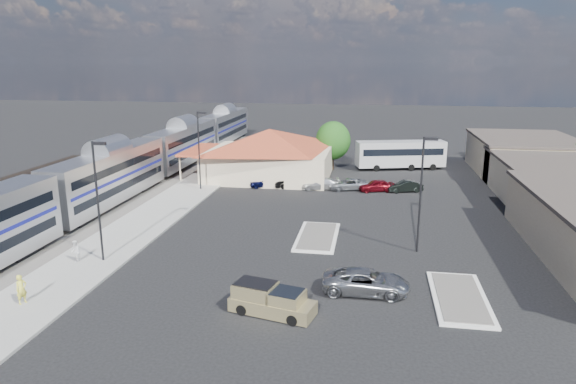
% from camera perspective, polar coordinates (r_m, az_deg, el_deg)
% --- Properties ---
extents(ground, '(280.00, 280.00, 0.00)m').
position_cam_1_polar(ground, '(42.08, -2.47, -5.68)').
color(ground, black).
rests_on(ground, ground).
extents(railbed, '(16.00, 100.00, 0.12)m').
position_cam_1_polar(railbed, '(56.92, -21.88, -1.31)').
color(railbed, '#4C4944').
rests_on(railbed, ground).
extents(platform, '(5.50, 92.00, 0.18)m').
position_cam_1_polar(platform, '(51.09, -14.36, -2.38)').
color(platform, gray).
rests_on(platform, ground).
extents(passenger_train, '(3.00, 104.00, 5.55)m').
position_cam_1_polar(passenger_train, '(55.35, -19.14, 1.52)').
color(passenger_train, silver).
rests_on(passenger_train, ground).
extents(freight_cars, '(2.80, 46.00, 4.00)m').
position_cam_1_polar(freight_cars, '(57.45, -25.02, 0.44)').
color(freight_cars, black).
rests_on(freight_cars, ground).
extents(station_depot, '(18.35, 12.24, 6.20)m').
position_cam_1_polar(station_depot, '(64.96, -2.10, 4.34)').
color(station_depot, beige).
rests_on(station_depot, ground).
extents(buildings_east, '(14.40, 51.40, 4.80)m').
position_cam_1_polar(buildings_east, '(57.81, 29.15, 0.39)').
color(buildings_east, '#C6B28C').
rests_on(buildings_east, ground).
extents(traffic_island_south, '(3.30, 7.50, 0.21)m').
position_cam_1_polar(traffic_island_south, '(43.32, 3.28, -4.95)').
color(traffic_island_south, silver).
rests_on(traffic_island_south, ground).
extents(traffic_island_north, '(3.30, 7.50, 0.21)m').
position_cam_1_polar(traffic_island_north, '(34.33, 18.52, -11.06)').
color(traffic_island_north, silver).
rests_on(traffic_island_north, ground).
extents(lamp_plat_s, '(1.08, 0.25, 9.00)m').
position_cam_1_polar(lamp_plat_s, '(38.94, -20.35, -0.02)').
color(lamp_plat_s, black).
rests_on(lamp_plat_s, ground).
extents(lamp_plat_n, '(1.08, 0.25, 9.00)m').
position_cam_1_polar(lamp_plat_n, '(58.64, -9.80, 5.24)').
color(lamp_plat_n, black).
rests_on(lamp_plat_n, ground).
extents(lamp_lot, '(1.08, 0.25, 9.00)m').
position_cam_1_polar(lamp_lot, '(39.91, 14.71, 0.75)').
color(lamp_lot, black).
rests_on(lamp_lot, ground).
extents(tree_depot, '(4.71, 4.71, 6.63)m').
position_cam_1_polar(tree_depot, '(69.65, 5.02, 5.72)').
color(tree_depot, '#382314').
rests_on(tree_depot, ground).
extents(pickup_truck, '(5.27, 2.93, 1.72)m').
position_cam_1_polar(pickup_truck, '(30.59, -1.74, -12.01)').
color(pickup_truck, tan).
rests_on(pickup_truck, ground).
extents(suv, '(5.57, 2.58, 1.55)m').
position_cam_1_polar(suv, '(33.51, 8.66, -9.82)').
color(suv, '#919398').
rests_on(suv, ground).
extents(coach_bus, '(12.26, 5.57, 3.85)m').
position_cam_1_polar(coach_bus, '(71.76, 12.40, 4.23)').
color(coach_bus, silver).
rests_on(coach_bus, ground).
extents(person_a, '(0.68, 0.79, 1.83)m').
position_cam_1_polar(person_a, '(35.22, -27.51, -9.56)').
color(person_a, '#D3CD42').
rests_on(person_a, platform).
extents(person_b, '(0.87, 0.96, 1.61)m').
position_cam_1_polar(person_b, '(40.61, -22.56, -6.09)').
color(person_b, white).
rests_on(person_b, platform).
extents(parked_car_a, '(4.23, 2.88, 1.34)m').
position_cam_1_polar(parked_car_a, '(60.34, -2.48, 1.18)').
color(parked_car_a, '#0B103A').
rests_on(parked_car_a, ground).
extents(parked_car_b, '(4.72, 2.88, 1.47)m').
position_cam_1_polar(parked_car_b, '(60.05, 0.57, 1.19)').
color(parked_car_b, black).
rests_on(parked_car_b, ground).
extents(parked_car_c, '(4.79, 2.96, 1.29)m').
position_cam_1_polar(parked_car_c, '(59.39, 3.58, 0.92)').
color(parked_car_c, silver).
rests_on(parked_car_c, ground).
extents(parked_car_d, '(5.07, 3.28, 1.30)m').
position_cam_1_polar(parked_car_d, '(59.45, 6.68, 0.87)').
color(parked_car_d, gray).
rests_on(parked_car_d, ground).
extents(parked_car_e, '(4.32, 2.71, 1.37)m').
position_cam_1_polar(parked_car_e, '(59.10, 9.76, 0.71)').
color(parked_car_e, maroon).
rests_on(parked_car_e, ground).
extents(parked_car_f, '(4.20, 2.45, 1.31)m').
position_cam_1_polar(parked_car_f, '(59.52, 12.84, 0.63)').
color(parked_car_f, black).
rests_on(parked_car_f, ground).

